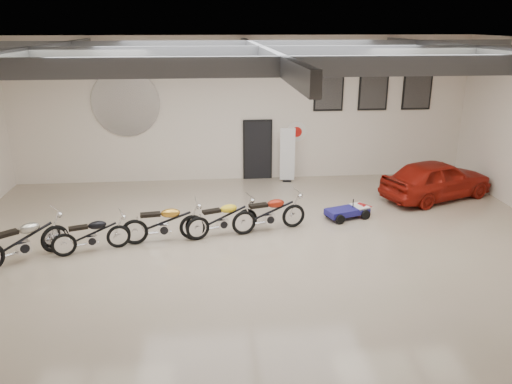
{
  "coord_description": "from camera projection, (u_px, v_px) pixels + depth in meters",
  "views": [
    {
      "loc": [
        -1.17,
        -11.35,
        5.4
      ],
      "look_at": [
        0.0,
        1.2,
        1.1
      ],
      "focal_mm": 35.0,
      "sensor_mm": 36.0,
      "label": 1
    }
  ],
  "objects": [
    {
      "name": "ceiling",
      "position": [
        261.0,
        42.0,
        10.93
      ],
      "size": [
        16.0,
        12.0,
        0.01
      ],
      "primitive_type": "cube",
      "color": "slate",
      "rests_on": "back_wall"
    },
    {
      "name": "banner_stand",
      "position": [
        287.0,
        155.0,
        17.55
      ],
      "size": [
        0.54,
        0.28,
        1.91
      ],
      "primitive_type": null,
      "rotation": [
        0.0,
        0.0,
        -0.14
      ],
      "color": "white",
      "rests_on": "floor"
    },
    {
      "name": "poster_mid",
      "position": [
        373.0,
        91.0,
        17.57
      ],
      "size": [
        1.05,
        0.08,
        1.35
      ],
      "primitive_type": null,
      "color": "black",
      "rests_on": "back_wall"
    },
    {
      "name": "motorcycle_black",
      "position": [
        91.0,
        234.0,
        12.22
      ],
      "size": [
        1.94,
        1.11,
        0.96
      ],
      "primitive_type": null,
      "rotation": [
        0.0,
        0.0,
        0.31
      ],
      "color": "silver",
      "rests_on": "floor"
    },
    {
      "name": "door",
      "position": [
        258.0,
        150.0,
        17.86
      ],
      "size": [
        0.92,
        0.08,
        2.1
      ],
      "primitive_type": "cube",
      "color": "black",
      "rests_on": "back_wall"
    },
    {
      "name": "oil_sign",
      "position": [
        297.0,
        132.0,
        17.77
      ],
      "size": [
        0.72,
        0.1,
        0.72
      ],
      "primitive_type": null,
      "color": "white",
      "rests_on": "back_wall"
    },
    {
      "name": "back_wall",
      "position": [
        243.0,
        110.0,
        17.39
      ],
      "size": [
        16.0,
        0.02,
        5.0
      ],
      "primitive_type": "cube",
      "color": "silver",
      "rests_on": "floor"
    },
    {
      "name": "vintage_car",
      "position": [
        437.0,
        179.0,
        15.94
      ],
      "size": [
        2.78,
        4.07,
        1.29
      ],
      "primitive_type": "imported",
      "rotation": [
        0.0,
        0.0,
        1.94
      ],
      "color": "maroon",
      "rests_on": "floor"
    },
    {
      "name": "motorcycle_gold",
      "position": [
        164.0,
        222.0,
        12.77
      ],
      "size": [
        2.16,
        0.9,
        1.09
      ],
      "primitive_type": null,
      "rotation": [
        0.0,
        0.0,
        0.12
      ],
      "color": "silver",
      "rests_on": "floor"
    },
    {
      "name": "go_kart",
      "position": [
        351.0,
        208.0,
        14.47
      ],
      "size": [
        1.7,
        1.18,
        0.56
      ],
      "primitive_type": null,
      "rotation": [
        0.0,
        0.0,
        0.34
      ],
      "color": "navy",
      "rests_on": "floor"
    },
    {
      "name": "poster_right",
      "position": [
        417.0,
        91.0,
        17.71
      ],
      "size": [
        1.05,
        0.08,
        1.35
      ],
      "primitive_type": null,
      "color": "black",
      "rests_on": "back_wall"
    },
    {
      "name": "motorcycle_yellow",
      "position": [
        222.0,
        217.0,
        13.17
      ],
      "size": [
        2.06,
        1.23,
        1.03
      ],
      "primitive_type": null,
      "rotation": [
        0.0,
        0.0,
        0.34
      ],
      "color": "silver",
      "rests_on": "floor"
    },
    {
      "name": "motorcycle_silver",
      "position": [
        22.0,
        240.0,
        11.69
      ],
      "size": [
        2.12,
        1.88,
        1.13
      ],
      "primitive_type": null,
      "rotation": [
        0.0,
        0.0,
        0.67
      ],
      "color": "silver",
      "rests_on": "floor"
    },
    {
      "name": "motorcycle_red",
      "position": [
        269.0,
        212.0,
        13.46
      ],
      "size": [
        2.16,
        1.15,
        1.07
      ],
      "primitive_type": null,
      "rotation": [
        0.0,
        0.0,
        0.26
      ],
      "color": "silver",
      "rests_on": "floor"
    },
    {
      "name": "ceiling_beams",
      "position": [
        261.0,
        53.0,
        11.01
      ],
      "size": [
        15.8,
        11.8,
        0.32
      ],
      "primitive_type": null,
      "color": "slate",
      "rests_on": "ceiling"
    },
    {
      "name": "poster_left",
      "position": [
        329.0,
        92.0,
        17.43
      ],
      "size": [
        1.05,
        0.08,
        1.35
      ],
      "primitive_type": null,
      "color": "black",
      "rests_on": "back_wall"
    },
    {
      "name": "logo_plaque",
      "position": [
        126.0,
        103.0,
        16.9
      ],
      "size": [
        2.3,
        0.06,
        1.16
      ],
      "primitive_type": null,
      "color": "silver",
      "rests_on": "back_wall"
    },
    {
      "name": "floor",
      "position": [
        260.0,
        249.0,
        12.55
      ],
      "size": [
        16.0,
        12.0,
        0.01
      ],
      "primitive_type": "cube",
      "color": "tan",
      "rests_on": "ground"
    }
  ]
}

